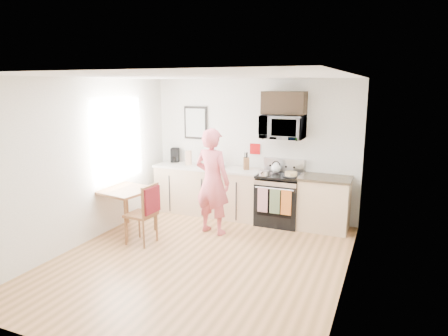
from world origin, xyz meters
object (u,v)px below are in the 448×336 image
at_px(range, 279,200).
at_px(chair, 148,206).
at_px(microwave, 283,127).
at_px(person, 212,181).
at_px(dining_table, 126,194).
at_px(cake, 291,174).

bearing_deg(range, chair, -132.74).
relative_size(microwave, person, 0.42).
height_order(microwave, person, microwave).
xyz_separation_m(dining_table, chair, (0.65, -0.31, -0.05)).
bearing_deg(person, chair, 61.44).
bearing_deg(chair, range, 49.89).
relative_size(dining_table, chair, 0.84).
bearing_deg(range, person, -136.16).
xyz_separation_m(range, microwave, (-0.00, 0.10, 1.32)).
height_order(person, cake, person).
height_order(range, person, person).
bearing_deg(cake, range, 152.38).
height_order(dining_table, chair, chair).
xyz_separation_m(microwave, chair, (-1.63, -1.87, -1.13)).
bearing_deg(microwave, cake, -44.44).
height_order(person, chair, person).
relative_size(range, chair, 1.19).
xyz_separation_m(person, cake, (1.15, 0.77, 0.07)).
height_order(range, cake, range).
height_order(dining_table, cake, cake).
bearing_deg(person, dining_table, 33.08).
xyz_separation_m(chair, cake, (1.86, 1.65, 0.34)).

